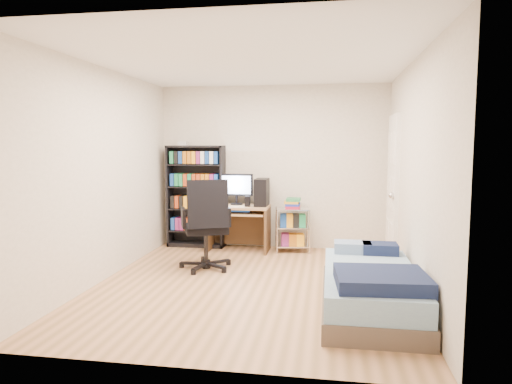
% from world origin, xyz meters
% --- Properties ---
extents(room, '(3.58, 4.08, 2.58)m').
position_xyz_m(room, '(0.00, 0.00, 1.25)').
color(room, tan).
rests_on(room, ground).
extents(media_shelf, '(0.89, 0.30, 1.65)m').
position_xyz_m(media_shelf, '(-1.18, 1.84, 0.81)').
color(media_shelf, black).
rests_on(media_shelf, room).
extents(computer_desk, '(0.92, 0.53, 1.16)m').
position_xyz_m(computer_desk, '(-0.37, 1.68, 0.63)').
color(computer_desk, '#A37853').
rests_on(computer_desk, room).
extents(office_chair, '(0.91, 0.91, 1.17)m').
position_xyz_m(office_chair, '(-0.67, 0.56, 0.37)').
color(office_chair, black).
rests_on(office_chair, room).
extents(wire_cart, '(0.54, 0.42, 0.80)m').
position_xyz_m(wire_cart, '(0.34, 1.72, 0.53)').
color(wire_cart, silver).
rests_on(wire_cart, room).
extents(bed, '(0.90, 1.80, 0.51)m').
position_xyz_m(bed, '(1.28, -0.61, 0.23)').
color(bed, '#50453B').
rests_on(bed, room).
extents(door, '(0.12, 0.80, 2.00)m').
position_xyz_m(door, '(1.72, 1.35, 1.00)').
color(door, white).
rests_on(door, room).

